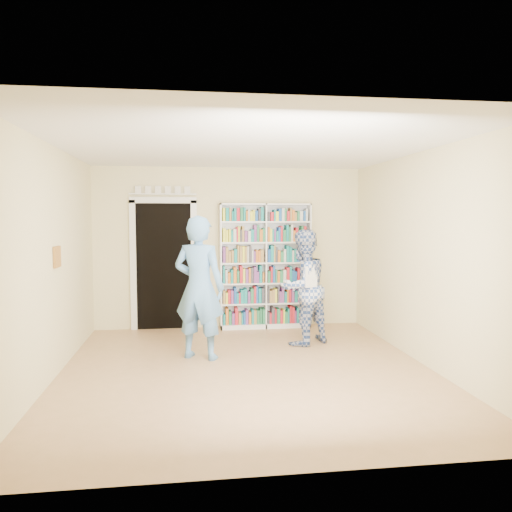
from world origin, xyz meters
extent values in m
plane|color=#A77E51|center=(0.00, 0.00, 0.00)|extent=(5.00, 5.00, 0.00)
plane|color=white|center=(0.00, 0.00, 2.70)|extent=(5.00, 5.00, 0.00)
plane|color=beige|center=(0.00, 2.50, 1.35)|extent=(4.50, 0.00, 4.50)
plane|color=beige|center=(-2.25, 0.00, 1.35)|extent=(0.00, 5.00, 5.00)
plane|color=beige|center=(2.25, 0.00, 1.35)|extent=(0.00, 5.00, 5.00)
cube|color=white|center=(0.59, 2.34, 1.05)|extent=(1.52, 0.29, 2.10)
cube|color=white|center=(0.59, 2.34, 1.05)|extent=(0.02, 0.29, 2.10)
cube|color=black|center=(-1.10, 2.48, 1.05)|extent=(0.90, 0.03, 2.10)
cube|color=white|center=(-1.60, 2.47, 1.05)|extent=(0.10, 0.06, 2.20)
cube|color=white|center=(-0.60, 2.47, 1.05)|extent=(0.10, 0.06, 2.20)
cube|color=white|center=(-1.10, 2.47, 2.15)|extent=(1.10, 0.06, 0.10)
cube|color=white|center=(-1.10, 2.46, 2.25)|extent=(1.10, 0.08, 0.02)
cube|color=brown|center=(-2.23, 0.20, 1.40)|extent=(0.03, 0.25, 0.25)
imported|color=#578BC1|center=(-0.56, 0.62, 0.94)|extent=(0.81, 0.69, 1.89)
imported|color=#2D4889|center=(0.96, 1.16, 0.84)|extent=(1.03, 0.97, 1.69)
cube|color=white|center=(1.03, 0.91, 1.03)|extent=(0.20, 0.11, 0.30)
camera|label=1|loc=(-0.70, -5.92, 1.86)|focal=35.00mm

